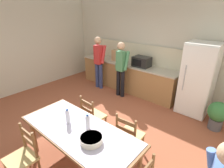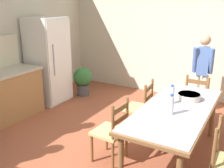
{
  "view_description": "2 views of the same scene",
  "coord_description": "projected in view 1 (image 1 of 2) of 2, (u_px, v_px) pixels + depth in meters",
  "views": [
    {
      "loc": [
        2.47,
        -2.24,
        2.51
      ],
      "look_at": [
        0.48,
        0.08,
        1.2
      ],
      "focal_mm": 28.0,
      "sensor_mm": 36.0,
      "label": 1
    },
    {
      "loc": [
        -2.61,
        -1.74,
        2.12
      ],
      "look_at": [
        0.16,
        -0.15,
        1.11
      ],
      "focal_mm": 42.0,
      "sensor_mm": 36.0,
      "label": 2
    }
  ],
  "objects": [
    {
      "name": "ground_plane",
      "position": [
        94.0,
        127.0,
        4.03
      ],
      "size": [
        8.32,
        8.32,
        0.0
      ],
      "primitive_type": "plane",
      "color": "brown"
    },
    {
      "name": "wall_back",
      "position": [
        155.0,
        47.0,
        5.32
      ],
      "size": [
        6.52,
        0.12,
        2.9
      ],
      "primitive_type": "cube",
      "color": "beige",
      "rests_on": "ground"
    },
    {
      "name": "wall_left",
      "position": [
        18.0,
        46.0,
        5.4
      ],
      "size": [
        0.12,
        5.2,
        2.9
      ],
      "primitive_type": "cube",
      "color": "beige",
      "rests_on": "ground"
    },
    {
      "name": "kitchen_counter",
      "position": [
        126.0,
        76.0,
        5.83
      ],
      "size": [
        3.46,
        0.66,
        0.91
      ],
      "color": "#9E7042",
      "rests_on": "ground"
    },
    {
      "name": "counter_splashback",
      "position": [
        133.0,
        52.0,
        5.75
      ],
      "size": [
        3.42,
        0.03,
        0.6
      ],
      "primitive_type": "cube",
      "color": "beige",
      "rests_on": "kitchen_counter"
    },
    {
      "name": "refrigerator",
      "position": [
        198.0,
        80.0,
        4.32
      ],
      "size": [
        0.72,
        0.73,
        1.82
      ],
      "color": "white",
      "rests_on": "ground"
    },
    {
      "name": "microwave",
      "position": [
        142.0,
        62.0,
        5.25
      ],
      "size": [
        0.5,
        0.39,
        0.3
      ],
      "color": "black",
      "rests_on": "kitchen_counter"
    },
    {
      "name": "paper_bag",
      "position": [
        116.0,
        55.0,
        5.83
      ],
      "size": [
        0.24,
        0.16,
        0.36
      ],
      "primitive_type": "cube",
      "color": "tan",
      "rests_on": "kitchen_counter"
    },
    {
      "name": "dining_table",
      "position": [
        79.0,
        133.0,
        2.78
      ],
      "size": [
        2.09,
        0.88,
        0.78
      ],
      "rotation": [
        0.0,
        0.0,
        -0.0
      ],
      "color": "brown",
      "rests_on": "ground"
    },
    {
      "name": "bottle_near_centre",
      "position": [
        68.0,
        116.0,
        2.85
      ],
      "size": [
        0.07,
        0.07,
        0.27
      ],
      "color": "silver",
      "rests_on": "dining_table"
    },
    {
      "name": "bottle_off_centre",
      "position": [
        88.0,
        122.0,
        2.71
      ],
      "size": [
        0.07,
        0.07,
        0.27
      ],
      "color": "silver",
      "rests_on": "dining_table"
    },
    {
      "name": "serving_bowl",
      "position": [
        91.0,
        139.0,
        2.46
      ],
      "size": [
        0.32,
        0.32,
        0.09
      ],
      "color": "beige",
      "rests_on": "dining_table"
    },
    {
      "name": "chair_side_far_left",
      "position": [
        93.0,
        116.0,
        3.66
      ],
      "size": [
        0.44,
        0.42,
        0.91
      ],
      "rotation": [
        0.0,
        0.0,
        3.09
      ],
      "color": "brown",
      "rests_on": "ground"
    },
    {
      "name": "chair_side_far_right",
      "position": [
        129.0,
        136.0,
        3.1
      ],
      "size": [
        0.45,
        0.43,
        0.91
      ],
      "rotation": [
        0.0,
        0.0,
        3.22
      ],
      "color": "brown",
      "rests_on": "ground"
    },
    {
      "name": "chair_side_near_left",
      "position": [
        23.0,
        157.0,
        2.65
      ],
      "size": [
        0.43,
        0.41,
        0.91
      ],
      "rotation": [
        0.0,
        0.0,
        0.03
      ],
      "color": "brown",
      "rests_on": "ground"
    },
    {
      "name": "person_at_sink",
      "position": [
        99.0,
        60.0,
        5.72
      ],
      "size": [
        0.43,
        0.3,
        1.73
      ],
      "rotation": [
        0.0,
        0.0,
        1.57
      ],
      "color": "navy",
      "rests_on": "ground"
    },
    {
      "name": "person_at_counter",
      "position": [
        121.0,
        67.0,
        5.16
      ],
      "size": [
        0.42,
        0.29,
        1.67
      ],
      "rotation": [
        0.0,
        0.0,
        1.57
      ],
      "color": "black",
      "rests_on": "ground"
    },
    {
      "name": "potted_plant",
      "position": [
        218.0,
        114.0,
        3.84
      ],
      "size": [
        0.44,
        0.44,
        0.67
      ],
      "color": "#4C4C51",
      "rests_on": "ground"
    }
  ]
}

